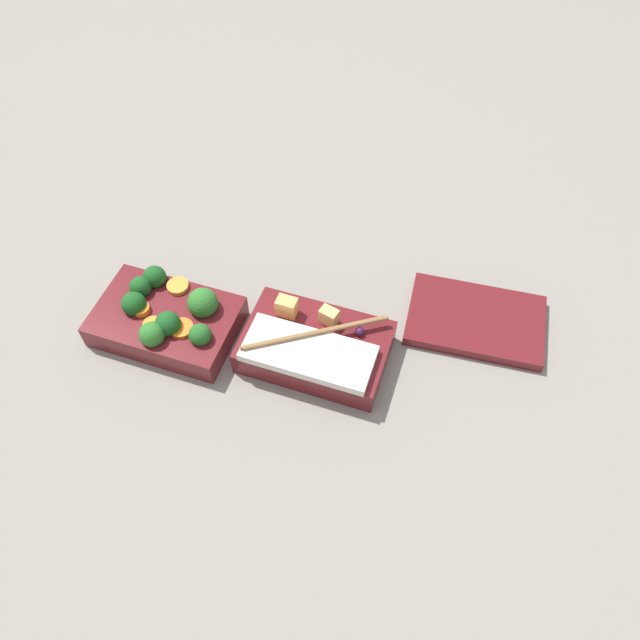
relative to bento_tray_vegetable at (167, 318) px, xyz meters
name	(u,v)px	position (x,y,z in m)	size (l,w,h in m)	color
ground_plane	(239,333)	(0.09, 0.02, -0.03)	(3.00, 3.00, 0.00)	gray
bento_tray_vegetable	(167,318)	(0.00, 0.00, 0.00)	(0.19, 0.13, 0.07)	maroon
bento_tray_rice	(314,348)	(0.20, 0.02, 0.00)	(0.19, 0.12, 0.06)	maroon
bento_lid	(476,320)	(0.40, 0.15, -0.02)	(0.19, 0.12, 0.02)	maroon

